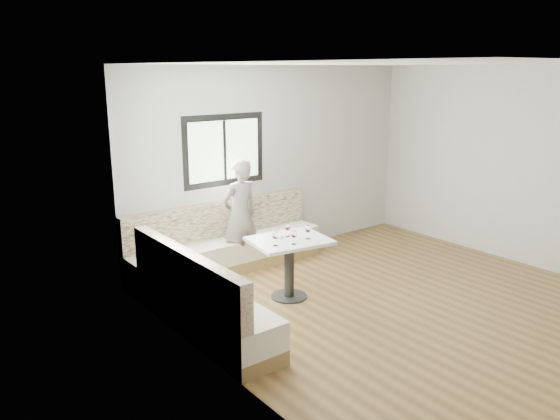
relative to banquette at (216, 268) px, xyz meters
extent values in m
cube|color=brown|center=(1.59, -1.63, -0.33)|extent=(5.00, 5.00, 0.01)
cube|color=white|center=(1.59, -1.63, 2.47)|extent=(5.00, 5.00, 0.01)
cube|color=#B7B7B2|center=(1.59, 0.87, 1.07)|extent=(5.00, 0.01, 2.80)
cube|color=#B7B7B2|center=(-0.91, -1.63, 1.07)|extent=(0.01, 5.00, 2.80)
cube|color=#B7B7B2|center=(4.09, -1.63, 1.07)|extent=(0.01, 5.00, 2.80)
cube|color=black|center=(0.69, 0.86, 1.32)|extent=(1.30, 0.02, 1.00)
cube|color=black|center=(-0.90, -0.73, 1.32)|extent=(0.02, 1.30, 1.00)
cube|color=brown|center=(0.54, 0.60, -0.25)|extent=(2.90, 0.55, 0.16)
cube|color=beige|center=(0.54, 0.60, -0.03)|extent=(2.90, 0.55, 0.29)
cube|color=beige|center=(0.54, 0.80, 0.37)|extent=(2.90, 0.14, 0.50)
cube|color=brown|center=(-0.63, -0.80, -0.25)|extent=(0.55, 2.25, 0.16)
cube|color=beige|center=(-0.63, -0.80, -0.03)|extent=(0.55, 2.25, 0.29)
cube|color=beige|center=(-0.84, -0.80, 0.37)|extent=(0.14, 2.25, 0.50)
cube|color=gold|center=(-0.61, -0.71, 0.18)|extent=(0.46, 0.46, 0.13)
cylinder|color=black|center=(0.64, -0.66, -0.32)|extent=(0.45, 0.45, 0.02)
cylinder|color=black|center=(0.64, -0.66, 0.02)|extent=(0.12, 0.12, 0.71)
cube|color=white|center=(0.64, -0.66, 0.40)|extent=(1.02, 0.85, 0.04)
imported|color=slate|center=(0.69, 0.49, 0.46)|extent=(0.60, 0.42, 1.58)
cylinder|color=white|center=(0.56, -0.57, 0.44)|extent=(0.09, 0.09, 0.04)
sphere|color=black|center=(0.57, -0.56, 0.45)|extent=(0.02, 0.02, 0.02)
sphere|color=black|center=(0.55, -0.56, 0.45)|extent=(0.02, 0.02, 0.02)
sphere|color=black|center=(0.56, -0.58, 0.45)|extent=(0.02, 0.02, 0.02)
cylinder|color=white|center=(0.35, -0.76, 0.42)|extent=(0.06, 0.06, 0.01)
cylinder|color=white|center=(0.35, -0.76, 0.46)|extent=(0.01, 0.01, 0.07)
ellipsoid|color=white|center=(0.35, -0.76, 0.55)|extent=(0.08, 0.08, 0.09)
cylinder|color=#3C060D|center=(0.35, -0.76, 0.52)|extent=(0.05, 0.05, 0.02)
cylinder|color=white|center=(0.56, -0.85, 0.42)|extent=(0.06, 0.06, 0.01)
cylinder|color=white|center=(0.56, -0.85, 0.46)|extent=(0.01, 0.01, 0.07)
ellipsoid|color=white|center=(0.56, -0.85, 0.55)|extent=(0.08, 0.08, 0.09)
cylinder|color=#3C060D|center=(0.56, -0.85, 0.52)|extent=(0.05, 0.05, 0.02)
cylinder|color=white|center=(0.82, -0.79, 0.42)|extent=(0.06, 0.06, 0.01)
cylinder|color=white|center=(0.82, -0.79, 0.46)|extent=(0.01, 0.01, 0.07)
ellipsoid|color=white|center=(0.82, -0.79, 0.55)|extent=(0.08, 0.08, 0.09)
cylinder|color=#3C060D|center=(0.82, -0.79, 0.52)|extent=(0.05, 0.05, 0.02)
cylinder|color=white|center=(0.68, -0.57, 0.42)|extent=(0.06, 0.06, 0.01)
cylinder|color=white|center=(0.68, -0.57, 0.46)|extent=(0.01, 0.01, 0.07)
ellipsoid|color=white|center=(0.68, -0.57, 0.55)|extent=(0.08, 0.08, 0.09)
cylinder|color=#3C060D|center=(0.68, -0.57, 0.52)|extent=(0.05, 0.05, 0.02)
camera|label=1|loc=(-3.28, -5.57, 2.42)|focal=35.00mm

